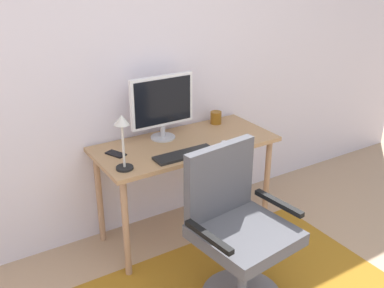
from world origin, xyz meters
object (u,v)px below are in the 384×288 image
computer_mouse (226,144)px  office_chair (237,237)px  cell_phone (116,154)px  desk_lamp (122,133)px  monitor (162,103)px  desk (185,153)px  keyboard (185,154)px  coffee_cup (216,118)px

computer_mouse → office_chair: bearing=-119.4°
cell_phone → desk_lamp: bearing=-122.9°
monitor → desk_lamp: (-0.44, -0.32, -0.02)m
computer_mouse → office_chair: office_chair is taller
desk → keyboard: 0.25m
monitor → keyboard: (-0.02, -0.34, -0.26)m
computer_mouse → office_chair: 0.73m
desk → office_chair: (-0.11, -0.78, -0.22)m
monitor → desk_lamp: 0.55m
desk → coffee_cup: (0.40, 0.20, 0.14)m
computer_mouse → office_chair: (-0.32, -0.57, -0.32)m
coffee_cup → cell_phone: 0.92m
office_chair → desk: bearing=75.3°
keyboard → computer_mouse: computer_mouse is taller
desk_lamp → cell_phone: bearing=80.8°
cell_phone → keyboard: bearing=-57.5°
keyboard → coffee_cup: (0.52, 0.39, 0.04)m
desk → coffee_cup: 0.47m
monitor → keyboard: monitor is taller
cell_phone → desk_lamp: 0.33m
cell_phone → desk_lamp: size_ratio=0.39×
desk_lamp → computer_mouse: bearing=-3.4°
keyboard → monitor: bearing=86.4°
keyboard → desk_lamp: bearing=176.1°
desk → desk_lamp: desk_lamp is taller
cell_phone → office_chair: bearing=-88.6°
desk → coffee_cup: coffee_cup is taller
desk → keyboard: keyboard is taller
monitor → office_chair: bearing=-90.8°
desk → cell_phone: (-0.51, 0.06, 0.09)m
cell_phone → desk_lamp: desk_lamp is taller
keyboard → coffee_cup: size_ratio=4.42×
computer_mouse → coffee_cup: 0.45m
coffee_cup → office_chair: office_chair is taller
coffee_cup → desk_lamp: bearing=-159.0°
computer_mouse → coffee_cup: (0.19, 0.41, 0.03)m
cell_phone → office_chair: 0.98m
desk → computer_mouse: (0.21, -0.21, 0.11)m
office_chair → computer_mouse: bearing=54.1°
desk → desk_lamp: (-0.54, -0.16, 0.33)m
monitor → desk_lamp: monitor is taller
monitor → coffee_cup: monitor is taller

